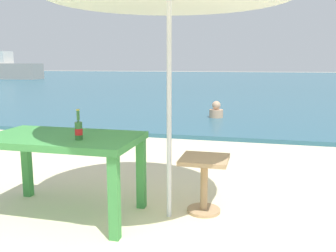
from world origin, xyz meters
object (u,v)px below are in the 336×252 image
Objects in this scene: beer_bottle_amber at (79,129)px; side_table_wood at (204,176)px; picnic_table_green at (63,147)px; swimmer_person at (216,111)px; boat_ferry at (4,69)px.

side_table_wood is at bearing 26.20° from beer_bottle_amber.
beer_bottle_amber is at bearing -27.25° from picnic_table_green.
picnic_table_green is at bearing 152.75° from beer_bottle_amber.
beer_bottle_amber is 6.17m from swimmer_person.
side_table_wood is (1.02, 0.50, -0.50)m from beer_bottle_amber.
picnic_table_green is at bearing -96.74° from swimmer_person.
boat_ferry is at bearing 129.23° from picnic_table_green.
picnic_table_green is 30.92m from boat_ferry.
side_table_wood is 5.65m from swimmer_person.
side_table_wood is (1.25, 0.38, -0.30)m from picnic_table_green.
beer_bottle_amber is at bearing -50.58° from boat_ferry.
side_table_wood is 31.45m from boat_ferry.
beer_bottle_amber is 0.49× the size of side_table_wood.
swimmer_person is at bearing -41.54° from boat_ferry.
boat_ferry is at bearing 131.44° from side_table_wood.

